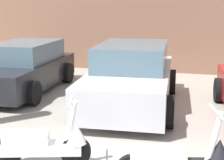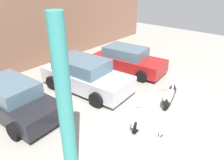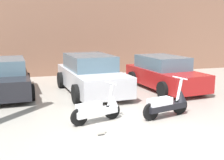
{
  "view_description": "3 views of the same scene",
  "coord_description": "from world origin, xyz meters",
  "views": [
    {
      "loc": [
        1.45,
        -3.08,
        2.34
      ],
      "look_at": [
        -0.2,
        2.96,
        0.92
      ],
      "focal_mm": 55.0,
      "sensor_mm": 36.0,
      "label": 1
    },
    {
      "loc": [
        -6.17,
        -2.14,
        4.77
      ],
      "look_at": [
        -0.22,
        2.84,
        0.97
      ],
      "focal_mm": 35.0,
      "sensor_mm": 36.0,
      "label": 2
    },
    {
      "loc": [
        -2.37,
        -5.68,
        2.45
      ],
      "look_at": [
        0.21,
        2.88,
        0.74
      ],
      "focal_mm": 45.0,
      "sensor_mm": 36.0,
      "label": 3
    }
  ],
  "objects": [
    {
      "name": "wall_back",
      "position": [
        0.0,
        8.52,
        2.07
      ],
      "size": [
        19.6,
        0.12,
        4.13
      ],
      "primitive_type": "cube",
      "color": "#845B47",
      "rests_on": "ground_plane"
    },
    {
      "name": "placard_near_left_scooter",
      "position": [
        -0.86,
        0.24,
        0.11
      ],
      "size": [
        0.2,
        0.14,
        0.26
      ],
      "rotation": [
        0.0,
        0.0,
        0.15
      ],
      "color": "black",
      "rests_on": "ground_plane"
    },
    {
      "name": "car_rear_right",
      "position": [
        2.77,
        4.22,
        0.62
      ],
      "size": [
        2.13,
        3.95,
        1.29
      ],
      "rotation": [
        0.0,
        0.0,
        -1.47
      ],
      "color": "maroon",
      "rests_on": "ground_plane"
    },
    {
      "name": "car_rear_left",
      "position": [
        -3.21,
        5.02,
        0.62
      ],
      "size": [
        2.0,
        3.9,
        1.3
      ],
      "rotation": [
        0.0,
        0.0,
        -1.52
      ],
      "color": "black",
      "rests_on": "ground_plane"
    },
    {
      "name": "car_rear_center",
      "position": [
        -0.14,
        4.46,
        0.67
      ],
      "size": [
        2.25,
        4.27,
        1.41
      ],
      "rotation": [
        0.0,
        0.0,
        -1.49
      ],
      "color": "#B7B7BC",
      "rests_on": "ground_plane"
    },
    {
      "name": "support_column_side",
      "position": [
        -3.52,
        1.53,
        2.07
      ],
      "size": [
        0.37,
        0.37,
        4.13
      ],
      "primitive_type": "cylinder",
      "color": "teal",
      "rests_on": "ground_plane"
    },
    {
      "name": "scooter_front_right",
      "position": [
        1.24,
        0.98,
        0.38
      ],
      "size": [
        1.5,
        0.68,
        1.07
      ],
      "rotation": [
        0.0,
        0.0,
        0.25
      ],
      "color": "black",
      "rests_on": "ground_plane"
    },
    {
      "name": "scooter_front_left",
      "position": [
        -0.69,
        1.12,
        0.36
      ],
      "size": [
        1.4,
        0.68,
        1.01
      ],
      "rotation": [
        0.0,
        0.0,
        0.29
      ],
      "color": "black",
      "rests_on": "ground_plane"
    },
    {
      "name": "ground_plane",
      "position": [
        0.0,
        0.0,
        0.0
      ],
      "size": [
        28.0,
        28.0,
        0.0
      ],
      "primitive_type": "plane",
      "color": "#9E998E"
    }
  ]
}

